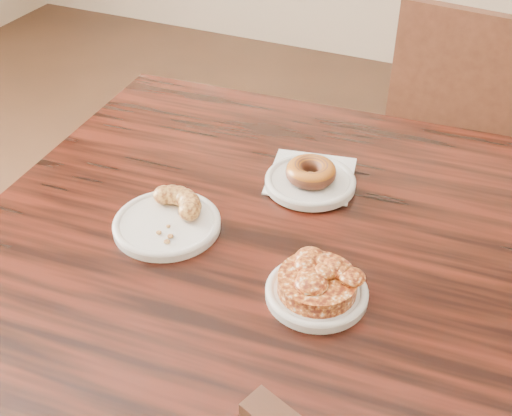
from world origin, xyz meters
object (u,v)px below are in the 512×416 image
at_px(chair_far, 478,153).
at_px(glazed_donut, 311,172).
at_px(cafe_table, 262,390).
at_px(cruller_fragment, 166,213).
at_px(apple_fritter, 318,280).

distance_m(chair_far, glazed_donut, 0.85).
bearing_deg(chair_far, glazed_donut, 79.70).
bearing_deg(cafe_table, glazed_donut, 80.39).
distance_m(chair_far, cruller_fragment, 1.08).
relative_size(glazed_donut, apple_fritter, 0.58).
relative_size(glazed_donut, cruller_fragment, 0.74).
bearing_deg(glazed_donut, chair_far, 72.25).
bearing_deg(apple_fritter, glazed_donut, 111.86).
bearing_deg(cruller_fragment, apple_fritter, -10.31).
distance_m(cafe_table, chair_far, 0.95).
relative_size(cafe_table, cruller_fragment, 7.87).
bearing_deg(chair_far, apple_fritter, 89.47).
relative_size(chair_far, glazed_donut, 10.32).
xyz_separation_m(glazed_donut, cruller_fragment, (-0.17, -0.20, -0.00)).
bearing_deg(apple_fritter, cafe_table, 145.01).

